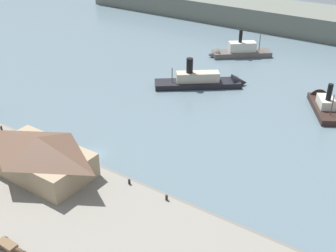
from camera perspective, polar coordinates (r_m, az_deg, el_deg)
The scene contains 12 objects.
ground_plane at distance 86.14m, azimuth -10.04°, elevation -3.78°, with size 320.00×320.00×0.00m, color slate.
quay_promenade at distance 74.99m, azimuth -21.78°, elevation -10.74°, with size 110.00×36.00×1.20m, color gray.
seawall_edge at distance 83.80m, azimuth -11.75°, elevation -4.57°, with size 110.00×0.80×1.00m, color #666159.
ferry_shed_west_terminal at distance 78.87m, azimuth -17.00°, elevation -3.75°, with size 19.25×11.06×7.47m.
horse_cart at distance 65.82m, azimuth -20.45°, elevation -15.10°, with size 6.01×1.58×1.87m.
mooring_post_east at distance 97.61m, azimuth -21.68°, elevation -0.25°, with size 0.44×0.44×0.90m, color black.
mooring_post_center_east at distance 74.74m, azimuth -5.27°, elevation -7.53°, with size 0.44×0.44×0.90m, color black.
mooring_post_center_west at distance 70.92m, azimuth -0.19°, elevation -9.69°, with size 0.44×0.44×0.90m, color black.
ferry_approaching_west at distance 138.55m, azimuth 9.13°, elevation 9.91°, with size 18.78×16.67×10.18m.
ferry_mid_harbor at distance 115.05m, azimuth 5.39°, elevation 6.07°, with size 22.95×19.45×9.71m.
ferry_moored_west at distance 109.31m, azimuth 20.27°, elevation 2.91°, with size 12.49×17.03×9.14m.
far_headland at distance 174.06m, azimuth 16.07°, elevation 13.94°, with size 180.00×24.00×8.00m, color #60665B.
Camera 1 is at (52.42, -50.58, 45.97)m, focal length 44.95 mm.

